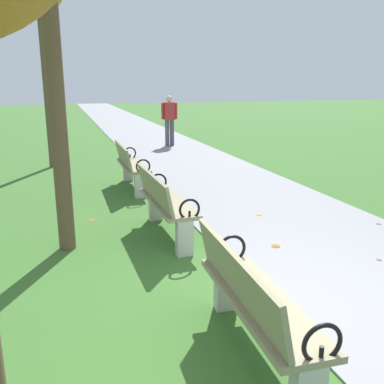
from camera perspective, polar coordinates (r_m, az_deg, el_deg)
The scene contains 7 objects.
ground_plane at distance 3.91m, azimuth 14.04°, elevation -18.16°, with size 80.00×80.00×0.00m, color #386628.
paved_walkway at distance 21.12m, azimuth -8.43°, elevation 8.76°, with size 2.89×44.00×0.02m, color gray.
park_bench_1 at distance 3.35m, azimuth 8.11°, elevation -14.10°, with size 0.53×1.62×0.90m.
park_bench_2 at distance 5.84m, azimuth -3.73°, elevation -1.37°, with size 0.51×1.61×0.90m.
park_bench_3 at distance 8.54m, azimuth -8.21°, elevation 3.61°, with size 0.48×1.60×0.90m.
pedestrian_walking at distance 14.17m, azimuth -3.03°, elevation 9.85°, with size 0.53×0.24×1.62m.
scattered_leaves at distance 5.40m, azimuth 3.38°, elevation -8.03°, with size 5.10×8.46×0.02m.
Camera 1 is at (-1.80, -2.77, 2.08)m, focal length 39.97 mm.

